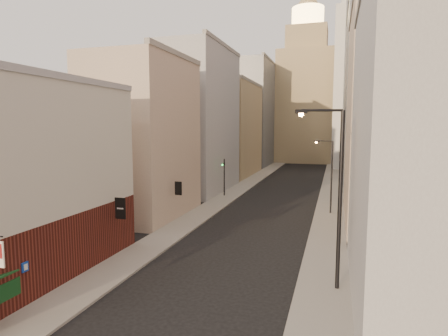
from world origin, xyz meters
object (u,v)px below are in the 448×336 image
streetlamp_near (336,189)px  streetlamp_mid (330,172)px  white_tower (353,82)px  traffic_light_left (224,170)px  clock_tower (306,94)px

streetlamp_near → streetlamp_mid: (-0.60, 19.14, -1.38)m
white_tower → streetlamp_near: white_tower is taller
traffic_light_left → streetlamp_near: bearing=120.3°
streetlamp_mid → traffic_light_left: 14.91m
streetlamp_near → streetlamp_mid: 19.20m
white_tower → streetlamp_near: (-2.99, -65.11, -12.77)m
clock_tower → streetlamp_mid: clock_tower is taller
clock_tower → streetlamp_mid: bearing=-83.0°
clock_tower → traffic_light_left: clock_tower is taller
streetlamp_near → traffic_light_left: bearing=103.1°
streetlamp_near → traffic_light_left: 29.20m
clock_tower → streetlamp_mid: (7.41, -59.96, -13.18)m
clock_tower → streetlamp_near: bearing=-84.2°
white_tower → traffic_light_left: bearing=-113.3°
clock_tower → streetlamp_near: clock_tower is taller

